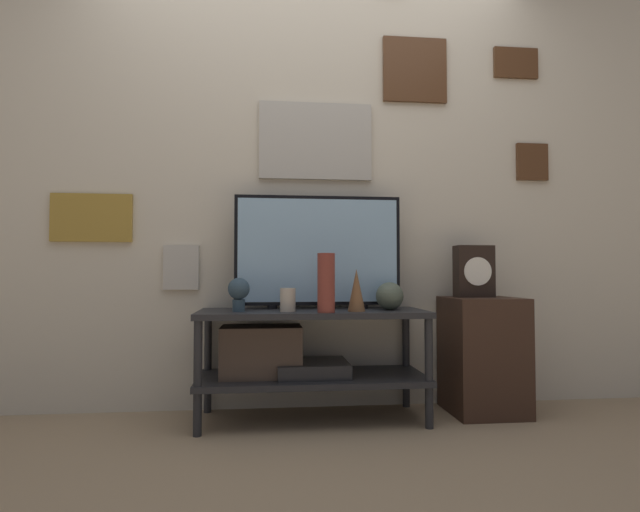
{
  "coord_description": "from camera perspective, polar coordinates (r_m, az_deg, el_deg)",
  "views": [
    {
      "loc": [
        -0.23,
        -2.29,
        0.74
      ],
      "look_at": [
        0.04,
        0.27,
        0.84
      ],
      "focal_mm": 28.0,
      "sensor_mm": 36.0,
      "label": 1
    }
  ],
  "objects": [
    {
      "name": "mantel_clock",
      "position": [
        2.86,
        17.17,
        -1.69
      ],
      "size": [
        0.2,
        0.11,
        0.28
      ],
      "color": "black",
      "rests_on": "side_table"
    },
    {
      "name": "vase_round_glass",
      "position": [
        2.61,
        7.96,
        -4.56
      ],
      "size": [
        0.14,
        0.14,
        0.14
      ],
      "color": "#4C5647",
      "rests_on": "media_console"
    },
    {
      "name": "side_table",
      "position": [
        2.88,
        18.11,
        -10.68
      ],
      "size": [
        0.38,
        0.39,
        0.62
      ],
      "color": "#382319",
      "rests_on": "ground_plane"
    },
    {
      "name": "media_console",
      "position": [
        2.59,
        -3.05,
        -10.81
      ],
      "size": [
        1.16,
        0.46,
        0.56
      ],
      "color": "#232326",
      "rests_on": "ground_plane"
    },
    {
      "name": "decorative_bust",
      "position": [
        2.49,
        -9.27,
        -4.0
      ],
      "size": [
        0.11,
        0.11,
        0.17
      ],
      "color": "#2D4251",
      "rests_on": "media_console"
    },
    {
      "name": "television",
      "position": [
        2.68,
        -0.22,
        0.62
      ],
      "size": [
        0.89,
        0.05,
        0.61
      ],
      "color": "black",
      "rests_on": "media_console"
    },
    {
      "name": "vase_tall_ceramic",
      "position": [
        2.41,
        0.71,
        -3.08
      ],
      "size": [
        0.08,
        0.08,
        0.29
      ],
      "color": "brown",
      "rests_on": "media_console"
    },
    {
      "name": "candle_jar",
      "position": [
        2.49,
        -3.7,
        -5.01
      ],
      "size": [
        0.08,
        0.08,
        0.12
      ],
      "color": "#C1B29E",
      "rests_on": "media_console"
    },
    {
      "name": "ground_plane",
      "position": [
        2.42,
        -0.27,
        -19.98
      ],
      "size": [
        12.0,
        12.0,
        0.0
      ],
      "primitive_type": "plane",
      "color": "#997F60"
    },
    {
      "name": "wall_back",
      "position": [
        2.91,
        -1.34,
        10.0
      ],
      "size": [
        6.4,
        0.08,
        2.7
      ],
      "color": "beige",
      "rests_on": "ground_plane"
    },
    {
      "name": "vase_slim_bronze",
      "position": [
        2.5,
        4.18,
        -3.9
      ],
      "size": [
        0.09,
        0.09,
        0.21
      ],
      "color": "brown",
      "rests_on": "media_console"
    }
  ]
}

